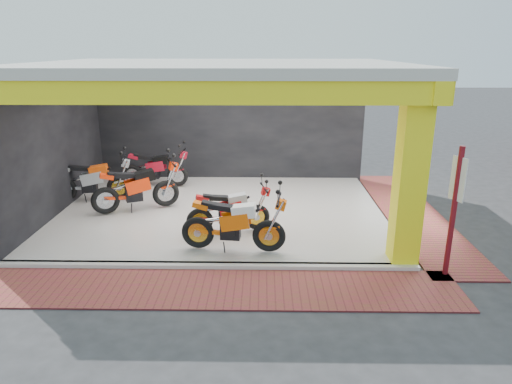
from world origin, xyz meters
TOP-DOWN VIEW (x-y plane):
  - ground at (0.00, 0.00)m, footprint 80.00×80.00m
  - showroom_floor at (0.00, 2.00)m, footprint 8.00×6.00m
  - showroom_ceiling at (0.00, 2.00)m, footprint 8.40×6.40m
  - back_wall at (0.00, 5.10)m, footprint 8.20×0.20m
  - left_wall at (-4.10, 2.00)m, footprint 0.20×6.20m
  - corner_column at (3.75, -0.75)m, footprint 0.50×0.50m
  - header_beam_front at (0.00, -1.00)m, footprint 8.40×0.30m
  - header_beam_right at (4.00, 2.00)m, footprint 0.30×6.40m
  - floor_kerb at (0.00, -1.02)m, footprint 8.00×0.20m
  - paver_front at (0.00, -1.80)m, footprint 9.00×1.40m
  - paver_right at (4.80, 2.00)m, footprint 1.40×7.00m
  - signpost at (4.43, -1.21)m, footprint 0.14×0.33m
  - moto_hero at (1.17, -0.50)m, footprint 2.30×1.04m
  - moto_row_a at (0.91, 0.66)m, footprint 2.06×1.10m
  - moto_row_b at (-1.43, 2.18)m, footprint 2.43×1.69m
  - moto_row_c at (-2.80, 2.73)m, footprint 2.28×1.12m
  - moto_row_d at (-1.46, 3.98)m, footprint 2.12×0.89m

SIDE VIEW (x-z plane):
  - ground at x=0.00m, z-range 0.00..0.00m
  - paver_front at x=0.00m, z-range 0.00..0.03m
  - paver_right at x=4.80m, z-range 0.00..0.03m
  - showroom_floor at x=0.00m, z-range 0.00..0.10m
  - floor_kerb at x=0.00m, z-range 0.00..0.10m
  - moto_row_a at x=0.91m, z-range 0.10..1.29m
  - moto_row_d at x=-1.46m, z-range 0.10..1.37m
  - moto_row_c at x=-2.80m, z-range 0.10..1.43m
  - moto_hero at x=1.17m, z-range 0.10..1.46m
  - moto_row_b at x=-1.43m, z-range 0.10..1.49m
  - signpost at x=4.43m, z-range 0.12..2.55m
  - back_wall at x=0.00m, z-range 0.00..3.50m
  - left_wall at x=-4.10m, z-range 0.00..3.50m
  - corner_column at x=3.75m, z-range 0.00..3.50m
  - header_beam_front at x=0.00m, z-range 3.10..3.50m
  - header_beam_right at x=4.00m, z-range 3.10..3.50m
  - showroom_ceiling at x=0.00m, z-range 3.50..3.70m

